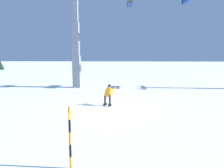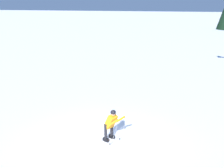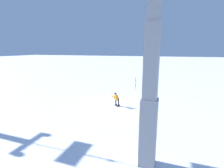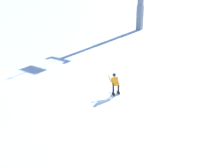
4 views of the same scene
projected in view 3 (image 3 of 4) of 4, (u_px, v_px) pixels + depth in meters
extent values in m
plane|color=white|center=(117.00, 105.00, 18.35)|extent=(260.00, 260.00, 0.00)
cube|color=white|center=(119.00, 106.00, 17.84)|extent=(0.88, 1.47, 0.01)
cube|color=black|center=(119.00, 106.00, 17.82)|extent=(0.23, 0.30, 0.16)
cylinder|color=black|center=(119.00, 102.00, 17.74)|extent=(0.13, 0.13, 0.67)
cube|color=white|center=(116.00, 105.00, 18.14)|extent=(0.88, 1.47, 0.01)
cube|color=black|center=(116.00, 105.00, 18.12)|extent=(0.23, 0.30, 0.16)
cylinder|color=black|center=(116.00, 101.00, 18.04)|extent=(0.13, 0.13, 0.67)
cube|color=orange|center=(116.00, 98.00, 17.71)|extent=(0.61, 0.64, 0.67)
sphere|color=tan|center=(115.00, 94.00, 17.54)|extent=(0.22, 0.22, 0.22)
sphere|color=black|center=(115.00, 94.00, 17.53)|extent=(0.24, 0.24, 0.24)
cylinder|color=orange|center=(115.00, 98.00, 17.29)|extent=(0.32, 0.48, 0.44)
cylinder|color=gray|center=(115.00, 103.00, 17.35)|extent=(0.14, 0.46, 1.16)
cylinder|color=black|center=(117.00, 107.00, 17.52)|extent=(0.07, 0.07, 0.01)
cylinder|color=orange|center=(112.00, 97.00, 17.62)|extent=(0.32, 0.48, 0.44)
cylinder|color=gray|center=(112.00, 102.00, 17.75)|extent=(0.34, 0.36, 1.16)
cylinder|color=black|center=(113.00, 105.00, 17.98)|extent=(0.07, 0.07, 0.01)
cube|color=gray|center=(148.00, 133.00, 8.56)|extent=(0.83, 0.83, 3.57)
cube|color=gray|center=(151.00, 62.00, 7.83)|extent=(0.69, 0.69, 3.57)
cylinder|color=orange|center=(136.00, 88.00, 25.25)|extent=(0.07, 0.07, 0.40)
cylinder|color=black|center=(136.00, 86.00, 25.17)|extent=(0.07, 0.07, 0.40)
cylinder|color=orange|center=(136.00, 83.00, 25.09)|extent=(0.07, 0.07, 0.40)
cylinder|color=black|center=(136.00, 80.00, 25.01)|extent=(0.07, 0.07, 0.40)
cylinder|color=orange|center=(136.00, 78.00, 24.93)|extent=(0.07, 0.07, 0.40)
cylinder|color=orange|center=(136.00, 78.00, 24.95)|extent=(0.02, 0.28, 0.28)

